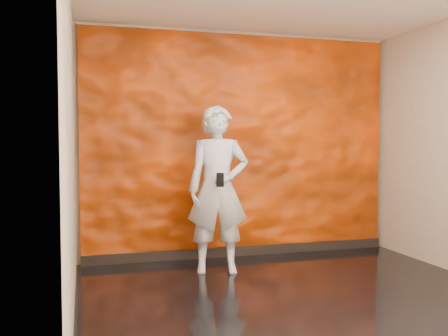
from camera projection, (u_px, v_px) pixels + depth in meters
The scene contains 5 objects.
room at pixel (310, 145), 4.35m from camera, with size 4.02×4.02×2.81m.
feature_wall at pixel (241, 146), 6.24m from camera, with size 3.90×0.06×2.75m, color #FC4600.
baseboard at pixel (242, 251), 6.27m from camera, with size 3.90×0.04×0.12m, color black.
man at pixel (218, 189), 5.45m from camera, with size 0.67×0.44×1.83m, color #9EA3AC.
phone at pixel (220, 180), 5.19m from camera, with size 0.08×0.02×0.15m, color black.
Camera 1 is at (-1.92, -3.98, 1.43)m, focal length 40.00 mm.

